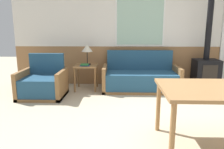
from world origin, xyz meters
TOP-DOWN VIEW (x-y plane):
  - ground_plane at (0.00, 0.00)m, footprint 16.00×16.00m
  - wall_back at (-0.02, 2.63)m, footprint 7.20×0.09m
  - couch at (-0.41, 2.09)m, footprint 1.77×0.85m
  - armchair at (-2.55, 1.51)m, footprint 0.93×0.82m
  - side_table at (-1.70, 2.08)m, footprint 0.53×0.53m
  - table_lamp at (-1.68, 2.18)m, footprint 0.26×0.26m
  - book_stack at (-1.72, 1.99)m, footprint 0.22×0.15m
  - wood_stove at (1.15, 2.19)m, footprint 0.56×0.48m

SIDE VIEW (x-z plane):
  - ground_plane at x=0.00m, z-range 0.00..0.00m
  - armchair at x=-2.55m, z-range -0.18..0.71m
  - couch at x=-0.41m, z-range -0.19..0.73m
  - side_table at x=-1.70m, z-range 0.19..0.78m
  - wood_stove at x=1.15m, z-range -0.66..1.87m
  - book_stack at x=-1.72m, z-range 0.59..0.64m
  - table_lamp at x=-1.68m, z-range 0.73..1.21m
  - wall_back at x=-0.02m, z-range 0.01..2.71m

